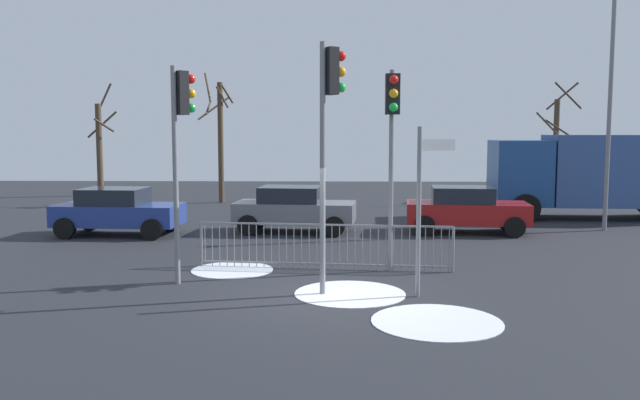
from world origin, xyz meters
name	(u,v)px	position (x,y,z in m)	size (l,w,h in m)	color
ground_plane	(322,296)	(0.00, 0.00, 0.00)	(60.00, 60.00, 0.00)	#26282D
traffic_light_foreground_right	(329,112)	(0.12, 0.19, 3.59)	(0.50, 0.43, 4.91)	slate
traffic_light_mid_left	(180,125)	(-2.98, 1.04, 3.33)	(0.47, 0.47, 4.55)	slate
traffic_light_mid_right	(392,125)	(1.51, 2.20, 3.36)	(0.32, 0.57, 4.59)	slate
direction_sign_post	(422,203)	(1.91, -0.01, 1.84)	(0.75, 0.30, 3.30)	slate
pedestrian_guard_railing	(324,246)	(-0.01, 2.49, 0.55)	(5.96, 0.64, 1.07)	slate
car_red_far	(466,209)	(4.39, 8.19, 0.77)	(3.95, 2.24, 1.47)	maroon
car_blue_trailing	(118,211)	(-6.54, 7.40, 0.77)	(3.90, 2.13, 1.47)	navy
car_grey_mid	(294,208)	(-1.10, 8.17, 0.77)	(3.95, 2.25, 1.47)	slate
delivery_truck	(592,172)	(9.72, 11.81, 1.74)	(7.16, 3.01, 3.10)	#33518C
street_lamp	(611,79)	(9.03, 8.77, 4.90)	(0.36, 0.36, 8.21)	slate
bare_tree_left	(100,146)	(-11.69, 20.10, 2.52)	(1.63, 1.64, 5.68)	#473828
bare_tree_centre	(220,137)	(-5.02, 16.93, 2.98)	(1.68, 1.86, 5.88)	#473828
bare_tree_right	(556,144)	(10.63, 18.56, 2.66)	(2.00, 2.06, 5.57)	#473828
snow_patch_kerb	(232,270)	(-2.15, 2.30, 0.01)	(1.90, 1.90, 0.01)	white
snow_patch_island	(437,322)	(1.97, -1.74, 0.01)	(2.22, 2.22, 0.01)	white
snow_patch_verge	(350,294)	(0.54, 0.14, 0.01)	(2.21, 2.21, 0.01)	white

